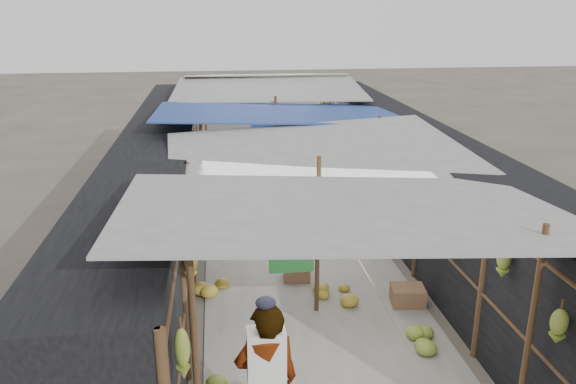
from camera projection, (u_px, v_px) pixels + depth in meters
name	position (u px, v px, depth m)	size (l,w,h in m)	color
aisle_slab	(288.00, 230.00, 12.41)	(3.60, 16.00, 0.02)	#9E998E
stall_left	(161.00, 186.00, 11.73)	(1.40, 15.00, 2.30)	black
stall_right	(410.00, 176.00, 12.39)	(1.40, 15.00, 2.30)	black
crate_near	(297.00, 273.00, 10.12)	(0.47, 0.38, 0.28)	#94694B
crate_mid	(408.00, 296.00, 9.27)	(0.54, 0.43, 0.32)	#94694B
crate_back	(265.00, 201.00, 13.86)	(0.44, 0.36, 0.28)	#94694B
black_basin	(352.00, 207.00, 13.60)	(0.67, 0.67, 0.20)	black
vendor_elderly	(267.00, 383.00, 5.91)	(0.68, 0.45, 1.87)	silver
shopper_blue	(250.00, 165.00, 14.79)	(0.73, 0.57, 1.50)	navy
vendor_seated	(336.00, 196.00, 13.12)	(0.65, 0.37, 1.00)	#47423D
market_canopy	(288.00, 120.00, 11.97)	(5.62, 15.20, 2.77)	brown
hanging_bananas	(292.00, 159.00, 11.75)	(3.95, 14.06, 0.78)	olive
floor_bananas	(281.00, 230.00, 12.08)	(3.77, 10.59, 0.33)	olive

